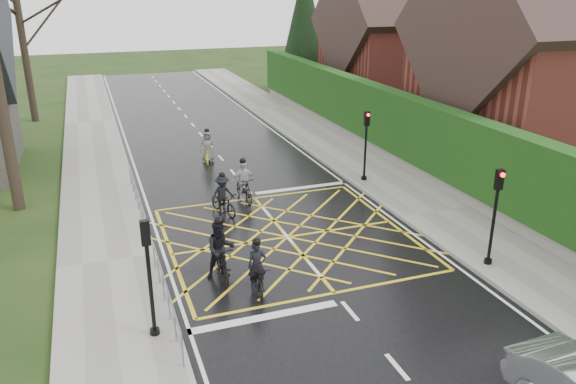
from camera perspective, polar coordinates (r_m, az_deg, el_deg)
ground at (r=19.60m, az=-0.06°, el=-4.61°), size 120.00×120.00×0.00m
road at (r=19.59m, az=-0.06°, el=-4.59°), size 9.00×80.00×0.01m
sidewalk_right at (r=22.15m, az=14.72°, el=-2.05°), size 3.00×80.00×0.15m
sidewalk_left at (r=18.63m, az=-17.84°, el=-6.83°), size 3.00×80.00×0.15m
stone_wall at (r=27.71m, az=10.93°, el=3.41°), size 0.50×38.00×0.70m
hedge at (r=27.26m, az=11.17°, el=6.92°), size 0.90×38.00×2.80m
house_near at (r=29.52m, az=25.62°, el=11.56°), size 11.80×9.80×11.30m
house_far at (r=40.62m, az=11.40°, el=14.51°), size 9.80×8.80×10.30m
conifer at (r=45.99m, az=1.69°, el=16.33°), size 4.60×4.60×10.00m
tree_far at (r=38.87m, az=-25.85°, el=16.91°), size 8.40×8.40×10.40m
railing_south at (r=15.26m, az=-12.33°, el=-9.60°), size 0.05×5.04×1.03m
railing_north at (r=22.07m, az=-15.10°, el=-0.18°), size 0.05×6.04×1.03m
traffic_light_ne at (r=24.58m, az=7.88°, el=4.59°), size 0.24×0.31×3.21m
traffic_light_se at (r=17.98m, az=20.19°, el=-2.55°), size 0.24×0.31×3.21m
traffic_light_sw at (r=13.93m, az=-13.86°, el=-8.68°), size 0.24×0.31×3.21m
cyclist_rear at (r=16.19m, az=-3.07°, el=-8.28°), size 0.81×1.73×1.62m
cyclist_back at (r=16.84m, az=-6.82°, el=-6.36°), size 0.91×1.99×1.97m
cyclist_mid at (r=21.49m, az=-6.61°, el=-0.67°), size 1.10×1.80×1.65m
cyclist_front at (r=22.66m, az=-4.52°, el=0.69°), size 0.99×1.83×1.80m
cyclist_lead at (r=27.92m, az=-8.13°, el=4.20°), size 1.05×1.83×1.68m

